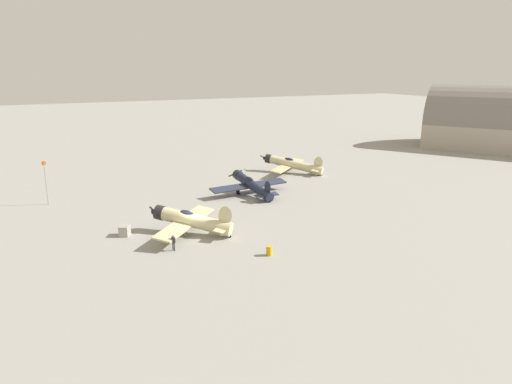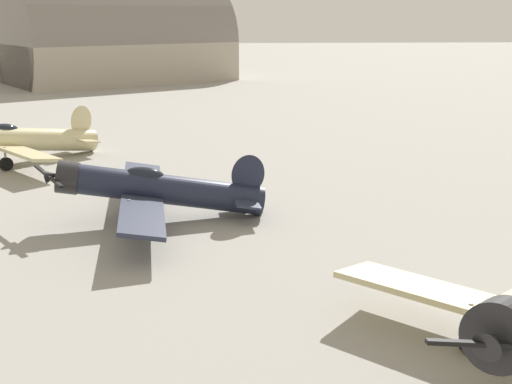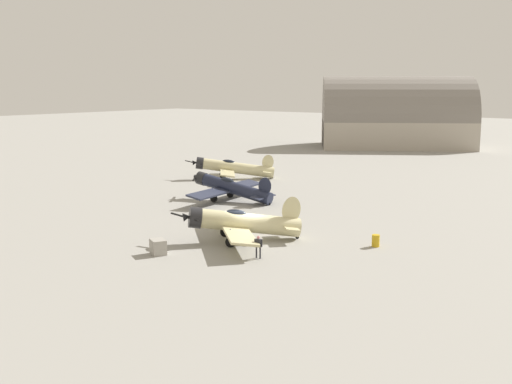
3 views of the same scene
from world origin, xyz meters
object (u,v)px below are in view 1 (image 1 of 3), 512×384
Objects in this scene: airplane_foreground at (190,220)px; airplane_mid_apron at (251,185)px; airplane_far_line at (292,164)px; ground_crew_mechanic at (173,241)px; equipment_crate at (125,231)px; windsock_mast at (45,163)px; fuel_drum at (269,251)px.

airplane_mid_apron is at bearing -95.12° from airplane_foreground.
airplane_far_line is 6.28× the size of ground_crew_mechanic.
airplane_far_line is (9.60, -12.22, 0.04)m from airplane_mid_apron.
airplane_far_line is at bearing -96.79° from airplane_foreground.
equipment_crate is 0.27× the size of windsock_mast.
ground_crew_mechanic is at bearing -157.15° from windsock_mast.
airplane_foreground reaches higher than fuel_drum.
fuel_drum is (-11.65, -11.30, -0.08)m from equipment_crate.
airplane_far_line is 36.30m from fuel_drum.
airplane_far_line is 37.51m from ground_crew_mechanic.
airplane_mid_apron is 12.89× the size of fuel_drum.
airplane_far_line is at bearing -33.83° from fuel_drum.
windsock_mast reaches higher than ground_crew_mechanic.
airplane_mid_apron is at bearing -65.22° from equipment_crate.
ground_crew_mechanic is (-3.95, 3.04, -0.52)m from airplane_foreground.
airplane_far_line is (20.97, -25.00, -0.02)m from airplane_foreground.
airplane_foreground is 1.67× the size of windsock_mast.
ground_crew_mechanic is 0.28× the size of windsock_mast.
equipment_crate is at bearing 44.12° from fuel_drum.
fuel_drum is at bearing 106.41° from airplane_far_line.
fuel_drum is (-20.55, 7.98, -0.98)m from airplane_mid_apron.
windsock_mast is (8.29, 25.77, 3.87)m from airplane_mid_apron.
fuel_drum is at bearing -148.34° from windsock_mast.
airplane_mid_apron is 22.07m from fuel_drum.
fuel_drum is 0.16× the size of windsock_mast.
windsock_mast reaches higher than airplane_far_line.
airplane_mid_apron is 22.03m from ground_crew_mechanic.
airplane_foreground is at bearing 40.80° from ground_crew_mechanic.
airplane_far_line is at bearing -57.47° from airplane_mid_apron.
airplane_foreground is at bearing 126.03° from airplane_mid_apron.
airplane_foreground is 6.16× the size of equipment_crate.
airplane_foreground is at bearing -110.79° from equipment_crate.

